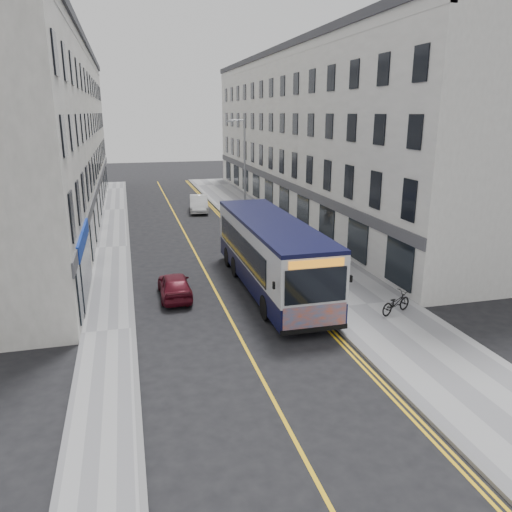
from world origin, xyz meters
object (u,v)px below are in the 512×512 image
pedestrian_far (256,214)px  city_bus (271,252)px  car_white (199,204)px  streetlamp (244,172)px  pedestrian_near (264,216)px  car_maroon (175,285)px  bicycle (396,303)px

pedestrian_far → city_bus: bearing=-140.8°
car_white → streetlamp: bearing=-70.3°
streetlamp → pedestrian_near: size_ratio=4.35×
city_bus → car_maroon: 4.86m
pedestrian_near → car_maroon: 14.94m
streetlamp → bicycle: (2.78, -16.50, -3.80)m
car_maroon → streetlamp: bearing=-117.3°
pedestrian_near → pedestrian_far: (-0.33, 0.85, -0.03)m
city_bus → pedestrian_far: 13.90m
pedestrian_far → car_white: bearing=75.7°
pedestrian_near → car_white: pedestrian_near is taller
city_bus → car_white: city_bus is taller
city_bus → pedestrian_near: (3.17, 12.73, -0.86)m
streetlamp → bicycle: streetlamp is taller
streetlamp → car_white: size_ratio=1.84×
pedestrian_far → streetlamp: bearing=-168.5°
city_bus → car_white: bearing=91.3°
bicycle → pedestrian_near: 17.34m
bicycle → streetlamp: bearing=-13.5°
streetlamp → pedestrian_near: (1.69, 0.80, -3.34)m
car_white → pedestrian_near: bearing=-58.5°
bicycle → car_white: size_ratio=0.41×
car_white → car_maroon: bearing=-94.2°
streetlamp → car_white: (-1.97, 8.90, -3.67)m
car_maroon → pedestrian_far: bearing=-119.0°
streetlamp → car_white: 9.83m
pedestrian_near → car_maroon: bearing=-122.0°
pedestrian_far → car_maroon: 15.51m
city_bus → car_white: 20.87m
bicycle → pedestrian_near: pedestrian_near is taller
streetlamp → pedestrian_far: (1.36, 1.65, -3.37)m
bicycle → pedestrian_far: 18.21m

